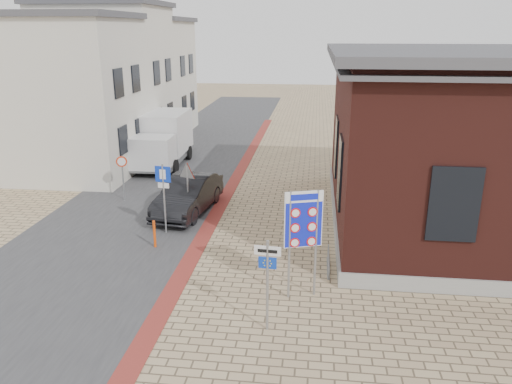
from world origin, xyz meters
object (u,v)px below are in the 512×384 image
at_px(essen_sign, 267,272).
at_px(sedan, 188,195).
at_px(parking_sign, 164,186).
at_px(box_truck, 163,139).
at_px(border_sign, 303,221).
at_px(bollard, 155,234).

bearing_deg(essen_sign, sedan, 121.76).
bearing_deg(parking_sign, essen_sign, -46.17).
bearing_deg(box_truck, sedan, -67.28).
distance_m(border_sign, essen_sign, 2.12).
distance_m(box_truck, parking_sign, 10.21).
height_order(sedan, parking_sign, parking_sign).
distance_m(sedan, box_truck, 8.13).
height_order(sedan, essen_sign, essen_sign).
relative_size(parking_sign, bollard, 2.68).
bearing_deg(essen_sign, parking_sign, 131.94).
height_order(essen_sign, parking_sign, parking_sign).
relative_size(box_truck, parking_sign, 2.08).
distance_m(essen_sign, bollard, 6.57).
height_order(border_sign, essen_sign, border_sign).
xyz_separation_m(essen_sign, parking_sign, (-4.50, 6.00, 0.21)).
height_order(sedan, border_sign, border_sign).
xyz_separation_m(box_truck, parking_sign, (3.00, -9.75, 0.36)).
bearing_deg(box_truck, bollard, -76.22).
height_order(box_truck, border_sign, border_sign).
xyz_separation_m(box_truck, bollard, (3.00, -11.11, -1.01)).
xyz_separation_m(parking_sign, bollard, (0.00, -1.36, -1.37)).
bearing_deg(essen_sign, box_truck, 120.55).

